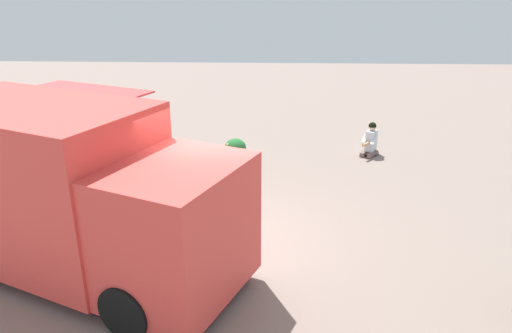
% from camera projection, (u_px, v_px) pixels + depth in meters
% --- Properties ---
extents(ground_plane, '(40.00, 40.00, 0.00)m').
position_uv_depth(ground_plane, '(213.00, 240.00, 8.48)').
color(ground_plane, gray).
extents(food_truck, '(4.16, 5.50, 2.60)m').
position_uv_depth(food_truck, '(71.00, 196.00, 7.21)').
color(food_truck, '#E3433C').
rests_on(food_truck, ground_plane).
extents(person_customer, '(0.79, 0.64, 0.87)m').
position_uv_depth(person_customer, '(371.00, 142.00, 12.56)').
color(person_customer, '#725A57').
rests_on(person_customer, ground_plane).
extents(planter_flowering_far, '(0.51, 0.51, 0.80)m').
position_uv_depth(planter_flowering_far, '(235.00, 155.00, 11.43)').
color(planter_flowering_far, beige).
rests_on(planter_flowering_far, ground_plane).
extents(trash_bin, '(0.50, 0.50, 0.81)m').
position_uv_depth(trash_bin, '(75.00, 162.00, 10.97)').
color(trash_bin, black).
rests_on(trash_bin, ground_plane).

